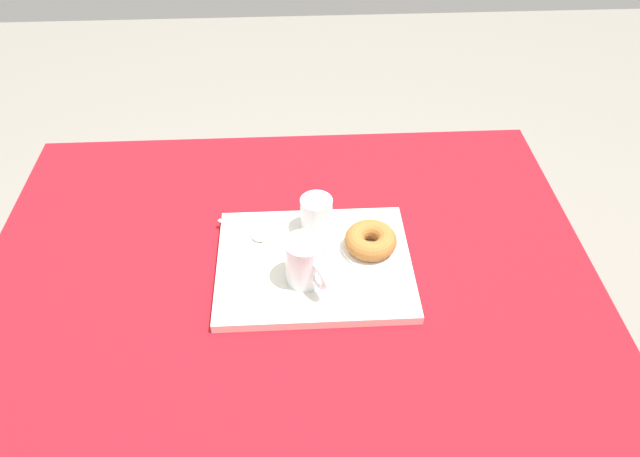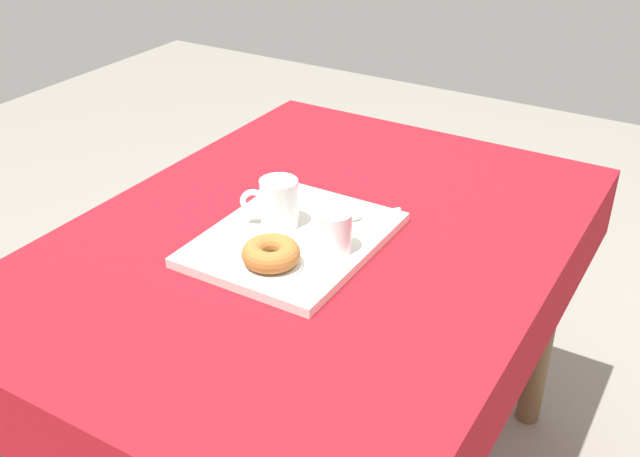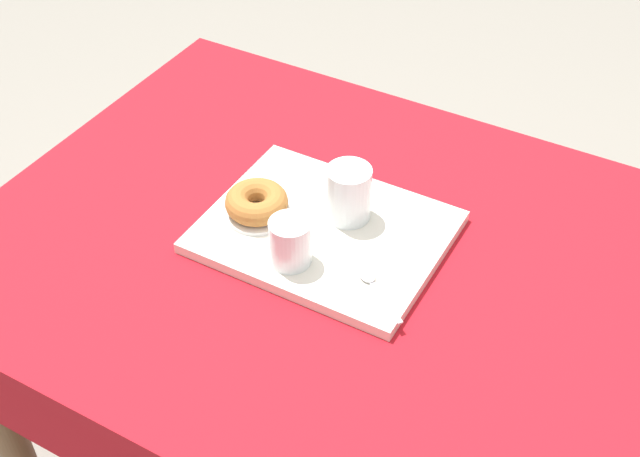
% 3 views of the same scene
% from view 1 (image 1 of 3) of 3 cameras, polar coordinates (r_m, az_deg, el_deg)
% --- Properties ---
extents(ground_plane, '(6.00, 6.00, 0.00)m').
position_cam_1_polar(ground_plane, '(1.85, -2.15, -19.71)').
color(ground_plane, gray).
extents(dining_table, '(1.26, 0.93, 0.75)m').
position_cam_1_polar(dining_table, '(1.31, -2.86, -6.69)').
color(dining_table, '#A8141E').
rests_on(dining_table, ground).
extents(serving_tray, '(0.39, 0.31, 0.02)m').
position_cam_1_polar(serving_tray, '(1.21, -0.56, -3.46)').
color(serving_tray, silver).
rests_on(serving_tray, dining_table).
extents(tea_mug_left, '(0.08, 0.11, 0.10)m').
position_cam_1_polar(tea_mug_left, '(1.14, -1.42, -3.30)').
color(tea_mug_left, white).
rests_on(tea_mug_left, serving_tray).
extents(water_glass_near, '(0.07, 0.07, 0.08)m').
position_cam_1_polar(water_glass_near, '(1.25, -0.35, 1.23)').
color(water_glass_near, white).
rests_on(water_glass_near, serving_tray).
extents(donut_plate_left, '(0.11, 0.11, 0.01)m').
position_cam_1_polar(donut_plate_left, '(1.23, 4.84, -1.92)').
color(donut_plate_left, white).
rests_on(donut_plate_left, serving_tray).
extents(sugar_donut_left, '(0.11, 0.11, 0.04)m').
position_cam_1_polar(sugar_donut_left, '(1.21, 4.91, -1.13)').
color(sugar_donut_left, '#A3662D').
rests_on(sugar_donut_left, donut_plate_left).
extents(teaspoon_near, '(0.11, 0.09, 0.01)m').
position_cam_1_polar(teaspoon_near, '(1.26, -6.48, -0.64)').
color(teaspoon_near, silver).
rests_on(teaspoon_near, serving_tray).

